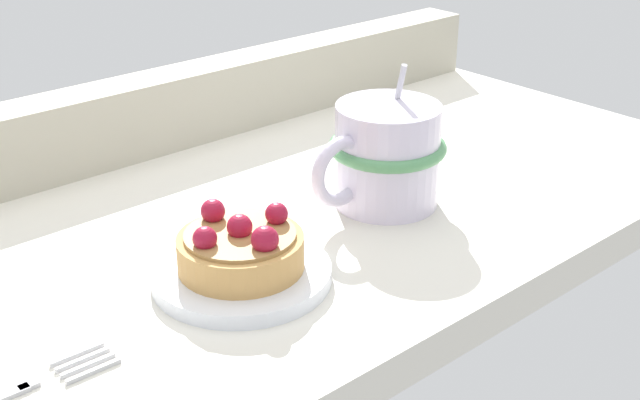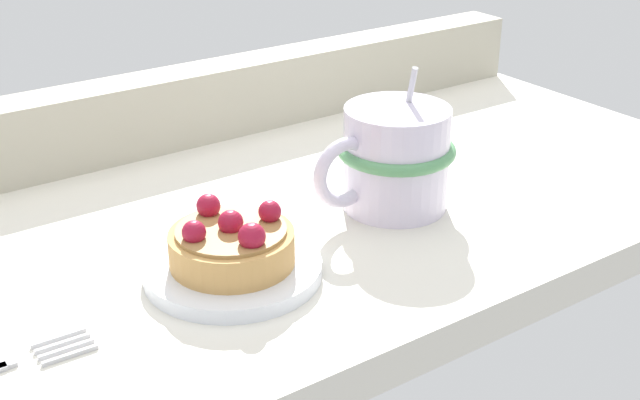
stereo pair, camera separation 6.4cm
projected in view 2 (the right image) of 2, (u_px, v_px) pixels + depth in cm
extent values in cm
cube|color=silver|center=(260.00, 231.00, 70.28)|extent=(89.19, 41.64, 3.09)
cube|color=#B2AD99|center=(159.00, 112.00, 81.75)|extent=(87.41, 4.78, 7.04)
cylinder|color=silver|center=(233.00, 269.00, 60.41)|extent=(12.66, 12.66, 1.11)
cylinder|color=silver|center=(233.00, 273.00, 60.53)|extent=(6.96, 6.96, 0.55)
cylinder|color=tan|center=(232.00, 247.00, 59.66)|extent=(8.84, 8.84, 2.39)
cylinder|color=#A37942|center=(231.00, 230.00, 59.08)|extent=(7.78, 7.78, 0.30)
sphere|color=maroon|center=(231.00, 223.00, 58.82)|extent=(1.78, 1.78, 1.78)
sphere|color=maroon|center=(270.00, 211.00, 60.10)|extent=(1.64, 1.64, 1.64)
sphere|color=maroon|center=(208.00, 206.00, 60.94)|extent=(1.75, 1.75, 1.75)
sphere|color=maroon|center=(194.00, 232.00, 57.53)|extent=(1.67, 1.67, 1.67)
sphere|color=maroon|center=(252.00, 236.00, 56.85)|extent=(1.89, 1.89, 1.89)
cylinder|color=silver|center=(396.00, 158.00, 69.21)|extent=(8.62, 8.62, 8.58)
torus|color=#569960|center=(396.00, 150.00, 68.88)|extent=(9.69, 9.69, 1.03)
torus|color=silver|center=(345.00, 173.00, 66.54)|extent=(5.88, 1.07, 5.88)
cylinder|color=#B7B7BC|center=(410.00, 97.00, 68.55)|extent=(0.90, 1.96, 5.30)
cube|color=#B7B7BC|center=(6.00, 363.00, 50.80)|extent=(1.21, 0.59, 0.60)
cube|color=#B7B7BC|center=(70.00, 353.00, 51.71)|extent=(3.51, 0.34, 0.60)
cube|color=#B7B7BC|center=(66.00, 347.00, 52.26)|extent=(3.51, 0.34, 0.60)
cube|color=#B7B7BC|center=(62.00, 342.00, 52.81)|extent=(3.51, 0.34, 0.60)
cube|color=#B7B7BC|center=(58.00, 336.00, 53.37)|extent=(3.51, 0.34, 0.60)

